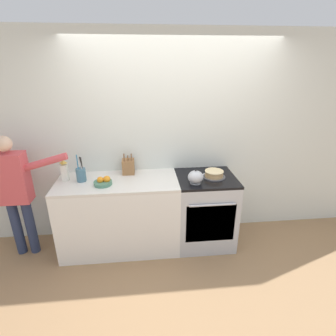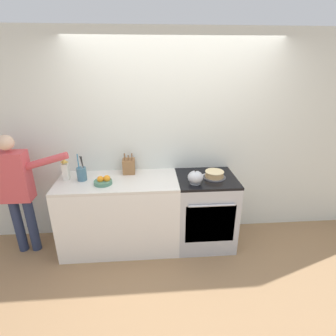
% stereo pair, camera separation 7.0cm
% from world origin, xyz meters
% --- Properties ---
extents(ground_plane, '(16.00, 16.00, 0.00)m').
position_xyz_m(ground_plane, '(0.00, 0.00, 0.00)').
color(ground_plane, '#93704C').
extents(wall_back, '(8.00, 0.04, 2.60)m').
position_xyz_m(wall_back, '(0.00, 0.67, 1.30)').
color(wall_back, silver).
rests_on(wall_back, ground_plane).
extents(counter_cabinet, '(1.43, 0.65, 0.92)m').
position_xyz_m(counter_cabinet, '(-0.71, 0.32, 0.46)').
color(counter_cabinet, white).
rests_on(counter_cabinet, ground_plane).
extents(stove_range, '(0.71, 0.68, 0.92)m').
position_xyz_m(stove_range, '(0.36, 0.32, 0.46)').
color(stove_range, '#B7BABF').
rests_on(stove_range, ground_plane).
extents(layer_cake, '(0.28, 0.28, 0.08)m').
position_xyz_m(layer_cake, '(0.45, 0.31, 0.96)').
color(layer_cake, '#4C4C51').
rests_on(layer_cake, stove_range).
extents(tea_kettle, '(0.22, 0.18, 0.17)m').
position_xyz_m(tea_kettle, '(0.19, 0.17, 1.00)').
color(tea_kettle, '#B7BABF').
rests_on(tea_kettle, stove_range).
extents(knife_block, '(0.15, 0.15, 0.27)m').
position_xyz_m(knife_block, '(-0.59, 0.54, 1.02)').
color(knife_block, olive).
rests_on(knife_block, counter_cabinet).
extents(utensil_crock, '(0.11, 0.11, 0.32)m').
position_xyz_m(utensil_crock, '(-1.13, 0.36, 1.01)').
color(utensil_crock, '#477084').
rests_on(utensil_crock, counter_cabinet).
extents(fruit_bowl, '(0.21, 0.21, 0.10)m').
position_xyz_m(fruit_bowl, '(-0.86, 0.23, 0.96)').
color(fruit_bowl, '#4C7F66').
rests_on(fruit_bowl, counter_cabinet).
extents(milk_carton, '(0.07, 0.07, 0.25)m').
position_xyz_m(milk_carton, '(-1.32, 0.40, 1.04)').
color(milk_carton, white).
rests_on(milk_carton, counter_cabinet).
extents(person_baker, '(0.89, 0.20, 1.50)m').
position_xyz_m(person_baker, '(-1.87, 0.32, 0.89)').
color(person_baker, '#283351').
rests_on(person_baker, ground_plane).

